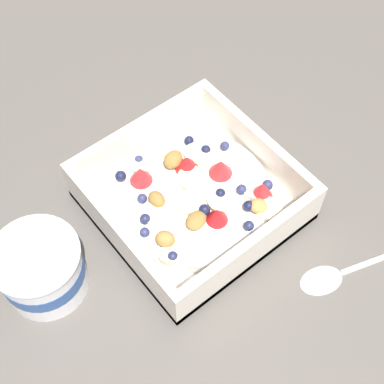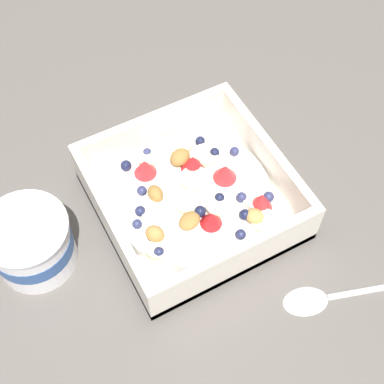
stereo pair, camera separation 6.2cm
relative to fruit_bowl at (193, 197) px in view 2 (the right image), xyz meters
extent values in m
plane|color=#56514C|center=(0.01, 0.01, -0.02)|extent=(2.40, 2.40, 0.00)
cube|color=white|center=(0.00, 0.00, -0.02)|extent=(0.20, 0.20, 0.01)
cube|color=white|center=(0.00, -0.10, 0.01)|extent=(0.20, 0.01, 0.06)
cube|color=white|center=(0.00, 0.10, 0.01)|extent=(0.20, 0.01, 0.06)
cube|color=white|center=(-0.10, 0.00, 0.01)|extent=(0.01, 0.18, 0.06)
cube|color=white|center=(0.10, 0.00, 0.01)|extent=(0.01, 0.18, 0.06)
cylinder|color=white|center=(0.00, 0.00, 0.00)|extent=(0.18, 0.18, 0.02)
cylinder|color=#F7EFC6|center=(-0.04, -0.06, 0.01)|extent=(0.04, 0.04, 0.01)
cylinder|color=#F4EAB7|center=(-0.03, -0.02, 0.01)|extent=(0.04, 0.04, 0.01)
cylinder|color=beige|center=(0.04, -0.04, 0.01)|extent=(0.04, 0.04, 0.01)
cylinder|color=#F7EFC6|center=(0.00, 0.05, 0.01)|extent=(0.04, 0.04, 0.01)
cylinder|color=#F4EAB7|center=(0.02, -0.01, 0.01)|extent=(0.03, 0.03, 0.01)
cylinder|color=#F4EAB7|center=(0.07, 0.02, 0.01)|extent=(0.03, 0.03, 0.01)
cylinder|color=beige|center=(-0.01, 0.01, 0.01)|extent=(0.04, 0.04, 0.01)
cylinder|color=#F4EAB7|center=(-0.04, 0.06, 0.01)|extent=(0.04, 0.04, 0.01)
cylinder|color=#F7EFC6|center=(-0.07, -0.05, 0.01)|extent=(0.03, 0.03, 0.01)
cylinder|color=#F4EAB7|center=(0.06, -0.02, 0.01)|extent=(0.04, 0.04, 0.01)
cone|color=red|center=(-0.04, 0.00, 0.02)|extent=(0.03, 0.03, 0.02)
cone|color=red|center=(0.00, -0.04, 0.02)|extent=(0.04, 0.04, 0.02)
cone|color=red|center=(0.03, -0.02, 0.02)|extent=(0.04, 0.04, 0.02)
cone|color=red|center=(0.05, 0.03, 0.02)|extent=(0.04, 0.04, 0.02)
cone|color=red|center=(-0.05, -0.06, 0.02)|extent=(0.03, 0.03, 0.02)
sphere|color=#191E3D|center=(0.03, -0.05, 0.01)|extent=(0.01, 0.01, 0.01)
sphere|color=#191E3D|center=(-0.03, 0.06, 0.01)|extent=(0.01, 0.01, 0.01)
sphere|color=navy|center=(-0.03, -0.04, 0.01)|extent=(0.01, 0.01, 0.01)
sphere|color=navy|center=(0.03, -0.07, 0.01)|extent=(0.01, 0.01, 0.01)
sphere|color=#191E3D|center=(-0.02, -0.02, 0.01)|extent=(0.01, 0.01, 0.01)
sphere|color=#23284C|center=(-0.05, 0.07, 0.01)|extent=(0.01, 0.01, 0.01)
sphere|color=#191E3D|center=(-0.03, 0.01, 0.01)|extent=(0.01, 0.01, 0.01)
sphere|color=#23284C|center=(-0.07, -0.02, 0.01)|extent=(0.01, 0.01, 0.01)
sphere|color=navy|center=(0.03, 0.05, 0.01)|extent=(0.01, 0.01, 0.01)
sphere|color=#191E3D|center=(-0.05, -0.03, 0.01)|extent=(0.01, 0.01, 0.01)
sphere|color=navy|center=(-0.05, -0.07, 0.01)|extent=(0.01, 0.01, 0.01)
sphere|color=navy|center=(0.07, 0.02, 0.01)|extent=(0.01, 0.01, 0.01)
sphere|color=navy|center=(-0.01, 0.07, 0.01)|extent=(0.01, 0.01, 0.01)
sphere|color=#191E3D|center=(0.06, -0.04, 0.01)|extent=(0.01, 0.01, 0.01)
sphere|color=#23284C|center=(0.00, 0.06, 0.01)|extent=(0.01, 0.01, 0.01)
sphere|color=#191E3D|center=(0.07, 0.05, 0.01)|extent=(0.01, 0.01, 0.01)
ellipsoid|color=olive|center=(-0.03, 0.02, 0.01)|extent=(0.03, 0.03, 0.01)
ellipsoid|color=tan|center=(-0.06, -0.04, 0.01)|extent=(0.03, 0.03, 0.01)
ellipsoid|color=olive|center=(0.05, -0.01, 0.01)|extent=(0.03, 0.03, 0.02)
ellipsoid|color=#AD7F42|center=(-0.03, 0.06, 0.02)|extent=(0.03, 0.03, 0.02)
ellipsoid|color=olive|center=(0.01, 0.04, 0.01)|extent=(0.02, 0.02, 0.02)
ellipsoid|color=silver|center=(-0.16, -0.05, -0.02)|extent=(0.05, 0.06, 0.01)
cylinder|color=white|center=(0.02, 0.18, 0.01)|extent=(0.08, 0.08, 0.07)
cylinder|color=#2D5193|center=(0.02, 0.18, 0.02)|extent=(0.09, 0.09, 0.02)
cylinder|color=#B7BCC6|center=(0.02, 0.18, 0.05)|extent=(0.09, 0.09, 0.00)
camera|label=1|loc=(-0.26, 0.21, 0.53)|focal=52.38mm
camera|label=2|loc=(-0.29, 0.16, 0.53)|focal=52.38mm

